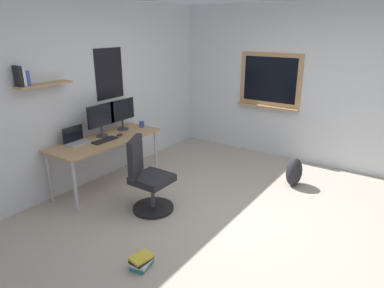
{
  "coord_description": "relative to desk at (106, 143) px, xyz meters",
  "views": [
    {
      "loc": [
        -3.23,
        -1.54,
        2.22
      ],
      "look_at": [
        0.03,
        0.72,
        0.85
      ],
      "focal_mm": 32.04,
      "sensor_mm": 36.0,
      "label": 1
    }
  ],
  "objects": [
    {
      "name": "coffee_mug",
      "position": [
        0.72,
        -0.03,
        0.11
      ],
      "size": [
        0.08,
        0.08,
        0.09
      ],
      "primitive_type": "cylinder",
      "color": "#334CA5",
      "rests_on": "desk"
    },
    {
      "name": "ground_plane",
      "position": [
        0.18,
        -2.05,
        -0.66
      ],
      "size": [
        5.2,
        5.2,
        0.0
      ],
      "primitive_type": "plane",
      "color": "#ADA393",
      "rests_on": "ground"
    },
    {
      "name": "keyboard",
      "position": [
        -0.08,
        -0.08,
        0.08
      ],
      "size": [
        0.37,
        0.13,
        0.02
      ],
      "primitive_type": "cube",
      "color": "black",
      "rests_on": "desk"
    },
    {
      "name": "book_stack_on_floor",
      "position": [
        -1.06,
        -1.62,
        -0.6
      ],
      "size": [
        0.25,
        0.19,
        0.12
      ],
      "color": "teal",
      "rests_on": "ground"
    },
    {
      "name": "computer_mouse",
      "position": [
        0.2,
        -0.08,
        0.08
      ],
      "size": [
        0.1,
        0.06,
        0.03
      ],
      "primitive_type": "ellipsoid",
      "color": "#262628",
      "rests_on": "desk"
    },
    {
      "name": "laptop",
      "position": [
        -0.37,
        0.15,
        0.12
      ],
      "size": [
        0.31,
        0.21,
        0.23
      ],
      "color": "#ADAFB5",
      "rests_on": "desk"
    },
    {
      "name": "backpack",
      "position": [
        1.56,
        -2.21,
        -0.45
      ],
      "size": [
        0.32,
        0.22,
        0.42
      ],
      "primitive_type": "ellipsoid",
      "color": "#232328",
      "rests_on": "ground"
    },
    {
      "name": "desk",
      "position": [
        0.0,
        0.0,
        0.0
      ],
      "size": [
        1.63,
        0.64,
        0.73
      ],
      "color": "tan",
      "rests_on": "ground"
    },
    {
      "name": "wall_back",
      "position": [
        0.18,
        0.4,
        0.64
      ],
      "size": [
        5.0,
        0.3,
        2.6
      ],
      "color": "silver",
      "rests_on": "ground"
    },
    {
      "name": "office_chair",
      "position": [
        -0.18,
        -0.93,
        -0.26
      ],
      "size": [
        0.54,
        0.56,
        0.95
      ],
      "color": "black",
      "rests_on": "ground"
    },
    {
      "name": "wall_right",
      "position": [
        2.63,
        -2.02,
        0.64
      ],
      "size": [
        0.22,
        5.0,
        2.6
      ],
      "color": "silver",
      "rests_on": "ground"
    },
    {
      "name": "monitor_primary",
      "position": [
        0.04,
        0.1,
        0.34
      ],
      "size": [
        0.46,
        0.17,
        0.46
      ],
      "color": "#38383D",
      "rests_on": "desk"
    },
    {
      "name": "monitor_secondary",
      "position": [
        0.45,
        0.1,
        0.34
      ],
      "size": [
        0.46,
        0.17,
        0.46
      ],
      "color": "#38383D",
      "rests_on": "desk"
    }
  ]
}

